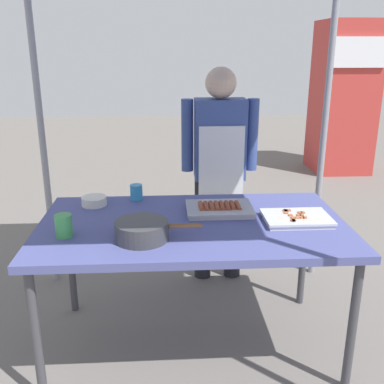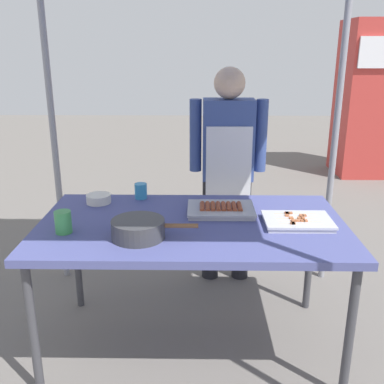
{
  "view_description": "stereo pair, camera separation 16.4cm",
  "coord_description": "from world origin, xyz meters",
  "px_view_note": "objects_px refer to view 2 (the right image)",
  "views": [
    {
      "loc": [
        -0.13,
        -2.14,
        1.62
      ],
      "look_at": [
        0.0,
        0.05,
        0.9
      ],
      "focal_mm": 41.38,
      "sensor_mm": 36.0,
      "label": 1
    },
    {
      "loc": [
        0.03,
        -2.15,
        1.62
      ],
      "look_at": [
        0.0,
        0.05,
        0.9
      ],
      "focal_mm": 41.38,
      "sensor_mm": 36.0,
      "label": 2
    }
  ],
  "objects_px": {
    "cooking_wok": "(139,228)",
    "neighbor_stall_left": "(369,99)",
    "condiment_bowl": "(99,199)",
    "tray_grilled_sausages": "(221,209)",
    "vendor_woman": "(228,161)",
    "drink_cup_near_edge": "(63,222)",
    "tray_meat_skewers": "(297,221)",
    "stall_table": "(192,231)",
    "drink_cup_by_wok": "(141,191)"
  },
  "relations": [
    {
      "from": "stall_table",
      "to": "drink_cup_by_wok",
      "type": "bearing_deg",
      "value": 129.41
    },
    {
      "from": "cooking_wok",
      "to": "neighbor_stall_left",
      "type": "relative_size",
      "value": 0.21
    },
    {
      "from": "cooking_wok",
      "to": "drink_cup_near_edge",
      "type": "xyz_separation_m",
      "value": [
        -0.38,
        0.06,
        0.01
      ]
    },
    {
      "from": "condiment_bowl",
      "to": "tray_grilled_sausages",
      "type": "bearing_deg",
      "value": -12.2
    },
    {
      "from": "cooking_wok",
      "to": "neighbor_stall_left",
      "type": "bearing_deg",
      "value": 57.51
    },
    {
      "from": "cooking_wok",
      "to": "vendor_woman",
      "type": "bearing_deg",
      "value": 63.97
    },
    {
      "from": "stall_table",
      "to": "tray_meat_skewers",
      "type": "height_order",
      "value": "tray_meat_skewers"
    },
    {
      "from": "stall_table",
      "to": "vendor_woman",
      "type": "xyz_separation_m",
      "value": [
        0.23,
        0.79,
        0.19
      ]
    },
    {
      "from": "drink_cup_by_wok",
      "to": "vendor_woman",
      "type": "relative_size",
      "value": 0.06
    },
    {
      "from": "cooking_wok",
      "to": "vendor_woman",
      "type": "xyz_separation_m",
      "value": [
        0.48,
        0.99,
        0.08
      ]
    },
    {
      "from": "stall_table",
      "to": "tray_meat_skewers",
      "type": "relative_size",
      "value": 4.63
    },
    {
      "from": "cooking_wok",
      "to": "stall_table",
      "type": "bearing_deg",
      "value": 38.71
    },
    {
      "from": "drink_cup_by_wok",
      "to": "condiment_bowl",
      "type": "bearing_deg",
      "value": -160.27
    },
    {
      "from": "tray_meat_skewers",
      "to": "cooking_wok",
      "type": "relative_size",
      "value": 0.83
    },
    {
      "from": "condiment_bowl",
      "to": "neighbor_stall_left",
      "type": "xyz_separation_m",
      "value": [
        2.78,
        3.4,
        0.21
      ]
    },
    {
      "from": "condiment_bowl",
      "to": "drink_cup_near_edge",
      "type": "distance_m",
      "value": 0.45
    },
    {
      "from": "drink_cup_near_edge",
      "to": "cooking_wok",
      "type": "bearing_deg",
      "value": -8.47
    },
    {
      "from": "condiment_bowl",
      "to": "drink_cup_near_edge",
      "type": "height_order",
      "value": "drink_cup_near_edge"
    },
    {
      "from": "stall_table",
      "to": "drink_cup_near_edge",
      "type": "bearing_deg",
      "value": -166.99
    },
    {
      "from": "stall_table",
      "to": "drink_cup_by_wok",
      "type": "height_order",
      "value": "drink_cup_by_wok"
    },
    {
      "from": "tray_grilled_sausages",
      "to": "cooking_wok",
      "type": "xyz_separation_m",
      "value": [
        -0.41,
        -0.34,
        0.03
      ]
    },
    {
      "from": "condiment_bowl",
      "to": "drink_cup_near_edge",
      "type": "xyz_separation_m",
      "value": [
        -0.08,
        -0.44,
        0.03
      ]
    },
    {
      "from": "stall_table",
      "to": "drink_cup_by_wok",
      "type": "relative_size",
      "value": 17.33
    },
    {
      "from": "cooking_wok",
      "to": "tray_grilled_sausages",
      "type": "bearing_deg",
      "value": 40.1
    },
    {
      "from": "drink_cup_near_edge",
      "to": "tray_grilled_sausages",
      "type": "bearing_deg",
      "value": 20.14
    },
    {
      "from": "tray_grilled_sausages",
      "to": "tray_meat_skewers",
      "type": "relative_size",
      "value": 1.06
    },
    {
      "from": "drink_cup_near_edge",
      "to": "drink_cup_by_wok",
      "type": "relative_size",
      "value": 1.21
    },
    {
      "from": "tray_meat_skewers",
      "to": "condiment_bowl",
      "type": "height_order",
      "value": "condiment_bowl"
    },
    {
      "from": "vendor_woman",
      "to": "drink_cup_near_edge",
      "type": "bearing_deg",
      "value": 47.33
    },
    {
      "from": "condiment_bowl",
      "to": "drink_cup_by_wok",
      "type": "height_order",
      "value": "drink_cup_by_wok"
    },
    {
      "from": "drink_cup_by_wok",
      "to": "tray_grilled_sausages",
      "type": "bearing_deg",
      "value": -26.85
    },
    {
      "from": "stall_table",
      "to": "tray_meat_skewers",
      "type": "distance_m",
      "value": 0.55
    },
    {
      "from": "tray_meat_skewers",
      "to": "drink_cup_by_wok",
      "type": "height_order",
      "value": "drink_cup_by_wok"
    },
    {
      "from": "tray_grilled_sausages",
      "to": "vendor_woman",
      "type": "xyz_separation_m",
      "value": [
        0.07,
        0.65,
        0.11
      ]
    },
    {
      "from": "tray_grilled_sausages",
      "to": "drink_cup_by_wok",
      "type": "bearing_deg",
      "value": 153.15
    },
    {
      "from": "vendor_woman",
      "to": "drink_cup_by_wok",
      "type": "bearing_deg",
      "value": 36.67
    },
    {
      "from": "condiment_bowl",
      "to": "tray_meat_skewers",
      "type": "bearing_deg",
      "value": -16.18
    },
    {
      "from": "tray_meat_skewers",
      "to": "vendor_woman",
      "type": "height_order",
      "value": "vendor_woman"
    },
    {
      "from": "cooking_wok",
      "to": "tray_meat_skewers",
      "type": "bearing_deg",
      "value": 12.72
    },
    {
      "from": "drink_cup_near_edge",
      "to": "vendor_woman",
      "type": "relative_size",
      "value": 0.07
    },
    {
      "from": "cooking_wok",
      "to": "drink_cup_near_edge",
      "type": "distance_m",
      "value": 0.38
    },
    {
      "from": "stall_table",
      "to": "vendor_woman",
      "type": "distance_m",
      "value": 0.84
    },
    {
      "from": "tray_grilled_sausages",
      "to": "tray_meat_skewers",
      "type": "bearing_deg",
      "value": -23.07
    },
    {
      "from": "stall_table",
      "to": "neighbor_stall_left",
      "type": "height_order",
      "value": "neighbor_stall_left"
    },
    {
      "from": "cooking_wok",
      "to": "neighbor_stall_left",
      "type": "xyz_separation_m",
      "value": [
        2.48,
        3.9,
        0.18
      ]
    },
    {
      "from": "tray_grilled_sausages",
      "to": "cooking_wok",
      "type": "relative_size",
      "value": 0.88
    },
    {
      "from": "tray_meat_skewers",
      "to": "condiment_bowl",
      "type": "bearing_deg",
      "value": 163.82
    },
    {
      "from": "tray_grilled_sausages",
      "to": "neighbor_stall_left",
      "type": "height_order",
      "value": "neighbor_stall_left"
    },
    {
      "from": "cooking_wok",
      "to": "drink_cup_by_wok",
      "type": "relative_size",
      "value": 4.5
    },
    {
      "from": "drink_cup_by_wok",
      "to": "cooking_wok",
      "type": "bearing_deg",
      "value": -83.88
    }
  ]
}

